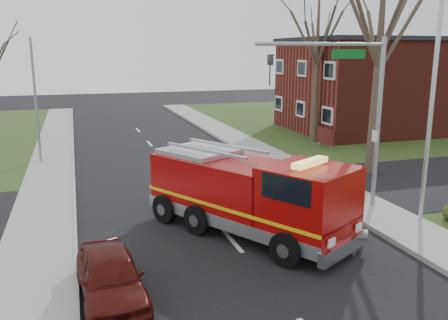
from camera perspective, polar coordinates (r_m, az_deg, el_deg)
name	(u,v)px	position (r m, az deg, el deg)	size (l,w,h in m)	color
ground	(232,241)	(16.20, 1.02, -9.73)	(120.00, 120.00, 0.00)	black
sidewalk_right	(389,220)	(18.96, 19.22, -6.80)	(2.40, 80.00, 0.15)	gray
sidewalk_left	(36,263)	(15.52, -21.71, -11.47)	(2.40, 80.00, 0.15)	gray
brick_building	(388,85)	(40.08, 19.10, 8.57)	(15.40, 10.40, 7.25)	maroon
health_center_sign	(325,137)	(31.20, 12.09, 2.77)	(0.12, 2.00, 1.40)	#4D1213
bare_tree_near	(381,26)	(24.73, 18.38, 15.03)	(6.00, 6.00, 12.00)	#3A2B22
bare_tree_far	(317,47)	(33.16, 11.16, 13.15)	(5.25, 5.25, 10.50)	#3A2B22
traffic_signal_mast	(351,93)	(18.64, 15.06, 7.78)	(5.29, 0.18, 6.80)	gray
streetlight_pole	(431,101)	(18.21, 23.60, 6.54)	(1.48, 0.16, 8.40)	#B7BABF
utility_pole_far	(36,102)	(28.37, -21.70, 6.50)	(0.14, 0.14, 7.00)	gray
fire_engine	(250,196)	(16.40, 3.10, -4.37)	(5.95, 7.78, 3.03)	#940806
parked_car_maroon	(110,277)	(12.73, -13.51, -13.50)	(1.56, 3.87, 1.32)	#460D0B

